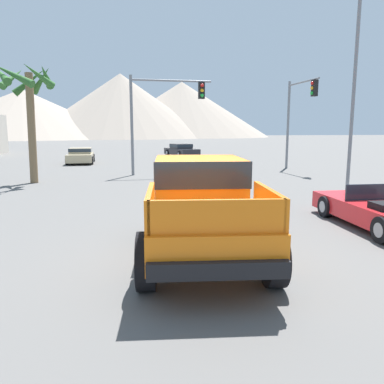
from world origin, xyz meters
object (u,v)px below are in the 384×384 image
(orange_pickup_truck, at_px, (201,200))
(palm_tree_tall, at_px, (27,92))
(traffic_light_main, at_px, (164,105))
(parked_car_tan, at_px, (81,155))
(parked_car_dark, at_px, (181,150))
(traffic_light_crosswalk, at_px, (299,107))
(street_lamp_post, at_px, (355,72))
(red_convertible_car, at_px, (382,212))

(orange_pickup_truck, height_order, palm_tree_tall, palm_tree_tall)
(traffic_light_main, bearing_deg, parked_car_tan, 121.45)
(parked_car_dark, relative_size, traffic_light_crosswalk, 0.82)
(street_lamp_post, bearing_deg, traffic_light_crosswalk, 77.76)
(red_convertible_car, height_order, street_lamp_post, street_lamp_post)
(traffic_light_main, bearing_deg, red_convertible_car, -72.98)
(parked_car_dark, xyz_separation_m, traffic_light_crosswalk, (4.81, -13.79, 3.29))
(traffic_light_crosswalk, xyz_separation_m, palm_tree_tall, (-15.05, -2.63, 0.33))
(traffic_light_main, height_order, palm_tree_tall, palm_tree_tall)
(traffic_light_crosswalk, bearing_deg, orange_pickup_truck, -33.63)
(parked_car_tan, relative_size, palm_tree_tall, 0.78)
(red_convertible_car, height_order, parked_car_dark, parked_car_dark)
(parked_car_dark, distance_m, traffic_light_crosswalk, 14.97)
(traffic_light_main, relative_size, traffic_light_crosswalk, 0.97)
(red_convertible_car, distance_m, street_lamp_post, 7.59)
(parked_car_dark, bearing_deg, parked_car_tan, 16.97)
(traffic_light_crosswalk, height_order, palm_tree_tall, traffic_light_crosswalk)
(parked_car_tan, relative_size, parked_car_dark, 0.95)
(red_convertible_car, bearing_deg, orange_pickup_truck, -165.07)
(orange_pickup_truck, bearing_deg, parked_car_dark, 88.71)
(parked_car_dark, height_order, street_lamp_post, street_lamp_post)
(traffic_light_main, height_order, traffic_light_crosswalk, traffic_light_crosswalk)
(street_lamp_post, bearing_deg, traffic_light_main, 132.56)
(street_lamp_post, distance_m, palm_tree_tall, 14.33)
(parked_car_dark, bearing_deg, traffic_light_main, 60.21)
(palm_tree_tall, bearing_deg, traffic_light_main, 17.81)
(red_convertible_car, distance_m, parked_car_dark, 27.13)
(parked_car_tan, height_order, traffic_light_main, traffic_light_main)
(orange_pickup_truck, distance_m, parked_car_tan, 22.81)
(traffic_light_main, relative_size, street_lamp_post, 0.68)
(traffic_light_main, xyz_separation_m, street_lamp_post, (6.70, -7.30, 0.93))
(red_convertible_car, relative_size, street_lamp_post, 0.54)
(red_convertible_car, bearing_deg, street_lamp_post, 67.45)
(orange_pickup_truck, relative_size, parked_car_dark, 1.10)
(red_convertible_car, bearing_deg, palm_tree_tall, 138.67)
(traffic_light_crosswalk, relative_size, street_lamp_post, 0.70)
(orange_pickup_truck, bearing_deg, street_lamp_post, 48.01)
(red_convertible_car, distance_m, traffic_light_main, 13.87)
(red_convertible_car, xyz_separation_m, traffic_light_main, (-3.93, 12.85, 3.45))
(parked_car_tan, relative_size, traffic_light_main, 0.80)
(traffic_light_crosswalk, bearing_deg, red_convertible_car, -18.50)
(orange_pickup_truck, relative_size, palm_tree_tall, 0.91)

